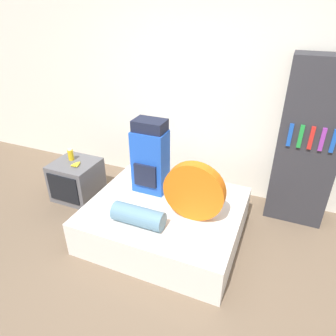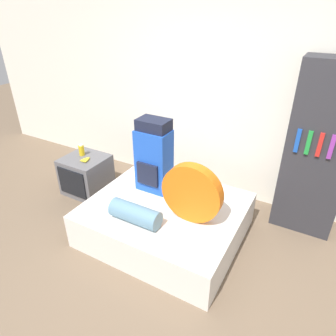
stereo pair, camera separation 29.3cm
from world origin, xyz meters
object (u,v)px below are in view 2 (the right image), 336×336
sleeping_roll (135,214)px  bookshelf (318,152)px  tent_bag (192,193)px  television (86,175)px  backpack (154,157)px  canister (81,150)px

sleeping_roll → bookshelf: (1.39, 1.30, 0.44)m
tent_bag → bookshelf: (0.94, 0.99, 0.23)m
bookshelf → television: bearing=-165.5°
sleeping_roll → bookshelf: bearing=43.1°
backpack → tent_bag: (0.60, -0.30, -0.10)m
tent_bag → television: bearing=169.5°
tent_bag → backpack: bearing=153.7°
sleeping_roll → tent_bag: bearing=34.7°
tent_bag → sleeping_roll: tent_bag is taller
backpack → canister: (-1.16, 0.07, -0.22)m
bookshelf → backpack: bearing=-155.8°
sleeping_roll → canister: canister is taller
tent_bag → sleeping_roll: size_ratio=1.17×
television → tent_bag: bearing=-10.5°
backpack → sleeping_roll: size_ratio=1.61×
tent_bag → canister: 1.80m
tent_bag → sleeping_roll: bearing=-145.3°
tent_bag → canister: tent_bag is taller
backpack → tent_bag: size_ratio=1.38×
backpack → sleeping_roll: backpack is taller
backpack → television: (-1.08, 0.02, -0.54)m
tent_bag → bookshelf: 1.39m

